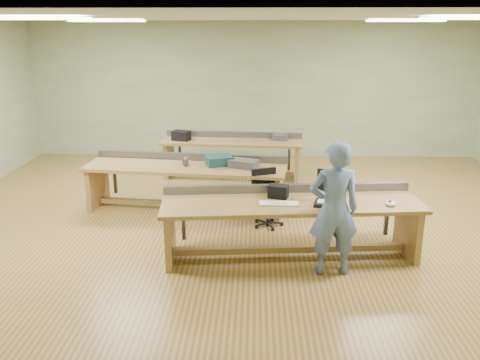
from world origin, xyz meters
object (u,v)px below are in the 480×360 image
Objects in this scene: workbench_front at (291,214)px; person at (334,209)px; laptop_base at (329,204)px; task_chair at (267,205)px; camera_bag at (278,191)px; workbench_back at (232,150)px; mug at (185,163)px; parts_bin_teal at (219,161)px; drinks_can at (186,161)px; workbench_mid at (186,176)px; parts_bin_grey at (244,163)px.

person is (0.47, -0.49, 0.26)m from workbench_front.
workbench_front is at bearing -51.42° from person.
person is at bearing -76.45° from laptop_base.
person reaches higher than task_chair.
workbench_front is 3.95× the size of task_chair.
camera_bag is at bearing -49.49° from person.
mug is at bearing -104.94° from workbench_back.
camera_bag is at bearing -61.03° from parts_bin_teal.
drinks_can is at bearing -52.32° from person.
task_chair is (-0.74, 1.19, -0.46)m from laptop_base.
workbench_back is (-0.92, 3.55, -0.01)m from workbench_front.
workbench_back is (0.66, 1.87, -0.01)m from workbench_mid.
person is at bearing -61.89° from parts_bin_grey.
person is 2.96m from mug.
drinks_can is (-1.41, 1.59, -0.02)m from camera_bag.
drinks_can is at bearing 150.41° from laptop_base.
task_chair is at bearing -56.53° from parts_bin_grey.
mug is at bearing 133.31° from task_chair.
workbench_back is 2.60m from task_chair.
parts_bin_grey reaches higher than laptop_base.
workbench_back is at bearing 97.91° from parts_bin_grey.
parts_bin_teal is (0.54, 0.03, 0.26)m from workbench_mid.
parts_bin_grey is at bearing -16.90° from parts_bin_teal.
parts_bin_teal is at bearing 0.38° from drinks_can.
workbench_front is 2.04× the size of person.
workbench_mid is at bearing 174.68° from parts_bin_grey.
camera_bag reaches higher than workbench_front.
laptop_base is 1.47m from task_chair.
workbench_front is 3.67m from workbench_back.
workbench_mid is 1.47m from task_chair.
workbench_front is 26.94× the size of drinks_can.
workbench_back is at bearing 70.33° from drinks_can.
workbench_mid is 8.04× the size of parts_bin_teal.
workbench_front is at bearing 175.54° from laptop_base.
laptop_base is at bearing -42.34° from drinks_can.
workbench_mid is at bearing 150.91° from laptop_base.
parts_bin_grey is (-1.11, 2.09, -0.01)m from person.
workbench_back is at bearing 119.04° from camera_bag.
workbench_mid is 2.12m from camera_bag.
task_chair is 7.77× the size of mug.
workbench_mid is 0.97m from parts_bin_grey.
person is 0.35m from laptop_base.
workbench_front is 1.11m from task_chair.
person is at bearing -46.25° from mug.
laptop_base is at bearing -57.48° from parts_bin_grey.
workbench_front is 13.45× the size of camera_bag.
drinks_can is (-1.29, 0.67, 0.50)m from task_chair.
person is at bearing -27.76° from camera_bag.
task_chair is at bearing -27.38° from drinks_can.
task_chair is at bearing -19.53° from workbench_mid.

